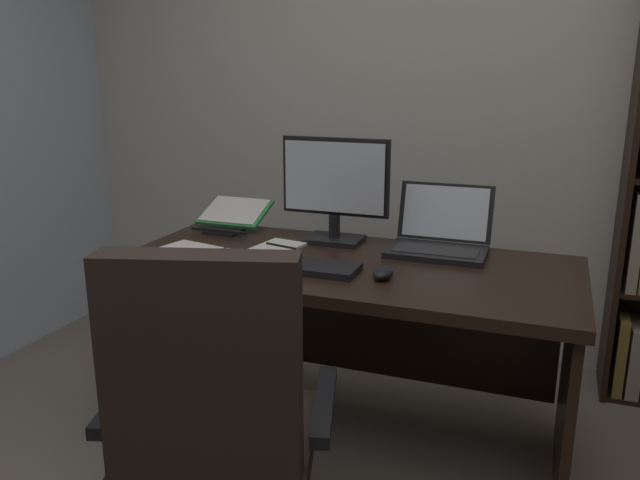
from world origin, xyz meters
TOP-DOWN VIEW (x-y plane):
  - wall_back at (0.00, 1.98)m, footprint 4.69×0.12m
  - desk at (-0.21, 0.99)m, footprint 1.62×0.74m
  - office_chair at (-0.32, 0.16)m, footprint 0.69×0.61m
  - monitor at (-0.34, 1.16)m, footprint 0.43×0.16m
  - laptop at (0.07, 1.16)m, footprint 0.36×0.30m
  - keyboard at (-0.34, 0.78)m, footprint 0.42×0.15m
  - computer_mouse at (-0.04, 0.78)m, footprint 0.06×0.10m
  - reading_stand_with_book at (-0.82, 1.21)m, footprint 0.28×0.26m
  - open_binder at (-0.69, 0.73)m, footprint 0.49×0.36m
  - notepad at (-0.51, 0.98)m, footprint 0.18×0.23m
  - pen at (-0.49, 0.98)m, footprint 0.14×0.04m

SIDE VIEW (x-z plane):
  - office_chair at x=-0.32m, z-range -0.08..0.91m
  - desk at x=-0.21m, z-range 0.17..0.89m
  - notepad at x=-0.51m, z-range 0.73..0.74m
  - open_binder at x=-0.69m, z-range 0.73..0.75m
  - keyboard at x=-0.34m, z-range 0.73..0.75m
  - pen at x=-0.49m, z-range 0.74..0.75m
  - computer_mouse at x=-0.04m, z-range 0.73..0.77m
  - laptop at x=0.07m, z-range 0.66..0.90m
  - reading_stand_with_book at x=-0.82m, z-range 0.73..0.84m
  - monitor at x=-0.34m, z-range 0.73..1.14m
  - wall_back at x=0.00m, z-range 0.00..2.61m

